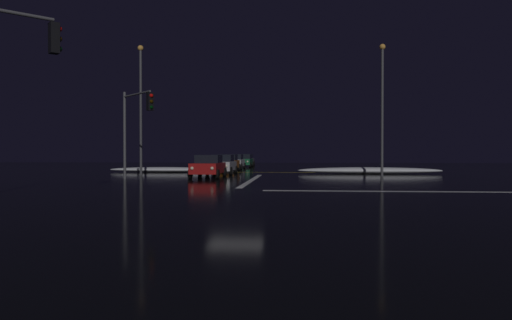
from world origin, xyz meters
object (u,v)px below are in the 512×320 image
object	(u,v)px
sedan_orange	(228,163)
streetlamp_left_near	(141,101)
traffic_signal_nw	(135,118)
sedan_silver	(222,164)
sedan_green	(244,161)
sedan_gray	(246,160)
sedan_white	(234,162)
streetlamp_right_near	(382,101)
sedan_red	(208,166)

from	to	relation	value
sedan_orange	streetlamp_left_near	size ratio (longest dim) A/B	0.44
traffic_signal_nw	sedan_orange	bearing A→B (deg)	75.42
sedan_silver	streetlamp_left_near	xyz separation A→B (m)	(-5.98, -2.01, 4.87)
sedan_green	traffic_signal_nw	world-z (taller)	traffic_signal_nw
traffic_signal_nw	sedan_green	bearing A→B (deg)	81.67
sedan_gray	traffic_signal_nw	bearing A→B (deg)	-96.22
sedan_white	sedan_gray	xyz separation A→B (m)	(-0.09, 12.39, 0.00)
sedan_orange	streetlamp_left_near	world-z (taller)	streetlamp_left_near
sedan_orange	sedan_gray	bearing A→B (deg)	90.61
sedan_green	streetlamp_right_near	bearing A→B (deg)	-58.37
sedan_red	sedan_white	bearing A→B (deg)	91.40
sedan_orange	traffic_signal_nw	xyz separation A→B (m)	(-3.71, -14.27, 3.10)
sedan_red	sedan_orange	distance (m)	11.14
sedan_white	streetlamp_left_near	size ratio (longest dim) A/B	0.44
sedan_gray	streetlamp_right_near	world-z (taller)	streetlamp_right_near
sedan_gray	sedan_orange	bearing A→B (deg)	-89.39
sedan_orange	traffic_signal_nw	world-z (taller)	traffic_signal_nw
sedan_white	sedan_red	bearing A→B (deg)	-88.60
sedan_red	traffic_signal_nw	xyz separation A→B (m)	(-4.02, -3.14, 3.10)
sedan_green	traffic_signal_nw	size ratio (longest dim) A/B	0.76
sedan_red	sedan_green	distance (m)	23.38
streetlamp_left_near	sedan_red	bearing A→B (deg)	-28.64
sedan_white	sedan_green	xyz separation A→B (m)	(0.28, 6.63, 0.00)
sedan_orange	streetlamp_right_near	size ratio (longest dim) A/B	0.45
sedan_white	streetlamp_right_near	distance (m)	19.18
sedan_green	sedan_gray	size ratio (longest dim) A/B	1.00
sedan_red	sedan_silver	xyz separation A→B (m)	(0.14, 5.21, 0.00)
sedan_white	sedan_gray	size ratio (longest dim) A/B	1.00
traffic_signal_nw	sedan_white	bearing A→B (deg)	79.72
sedan_gray	traffic_signal_nw	distance (m)	32.62
sedan_orange	sedan_silver	bearing A→B (deg)	-85.74
sedan_red	sedan_silver	bearing A→B (deg)	88.48
sedan_red	streetlamp_right_near	bearing A→B (deg)	14.54
sedan_silver	sedan_orange	distance (m)	5.94
sedan_orange	traffic_signal_nw	size ratio (longest dim) A/B	0.76
sedan_gray	traffic_signal_nw	world-z (taller)	traffic_signal_nw
sedan_red	sedan_orange	xyz separation A→B (m)	(-0.30, 11.13, 0.00)
sedan_silver	sedan_white	distance (m)	11.56
traffic_signal_nw	streetlamp_right_near	bearing A→B (deg)	21.19
sedan_gray	traffic_signal_nw	xyz separation A→B (m)	(-3.52, -32.28, 3.10)
sedan_silver	sedan_gray	world-z (taller)	same
sedan_orange	streetlamp_right_near	bearing A→B (deg)	-32.21
sedan_green	traffic_signal_nw	bearing A→B (deg)	-98.33
sedan_red	sedan_orange	size ratio (longest dim) A/B	1.00
sedan_silver	traffic_signal_nw	distance (m)	9.82
sedan_red	streetlamp_right_near	size ratio (longest dim) A/B	0.45
sedan_silver	sedan_gray	xyz separation A→B (m)	(-0.63, 23.94, 0.00)
sedan_white	streetlamp_left_near	distance (m)	15.40
sedan_silver	streetlamp_left_near	size ratio (longest dim) A/B	0.44
sedan_red	sedan_silver	world-z (taller)	same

